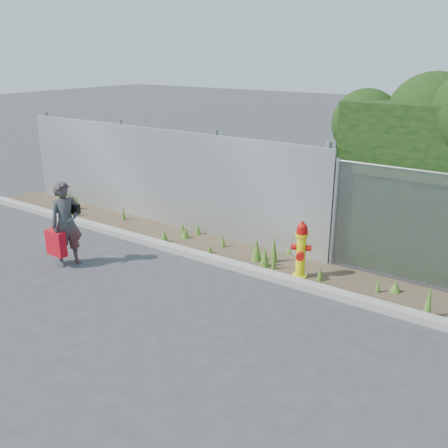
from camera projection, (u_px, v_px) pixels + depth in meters
ground at (188, 313)px, 7.69m from camera, size 80.00×80.00×0.00m
curb at (250, 270)px, 9.07m from camera, size 16.00×0.22×0.12m
weed_strip at (258, 254)px, 9.62m from camera, size 16.00×1.32×0.54m
corrugated_fence at (159, 177)px, 11.41m from camera, size 8.50×0.21×2.30m
fire_hydrant at (301, 251)px, 8.72m from camera, size 0.36×0.32×1.07m
woman at (66, 224)px, 9.23m from camera, size 0.55×0.68×1.60m
red_tote_bag at (56, 243)px, 9.26m from camera, size 0.43×0.16×0.56m
black_shoulder_bag at (74, 209)px, 9.27m from camera, size 0.24×0.10×0.18m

